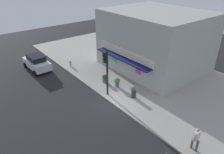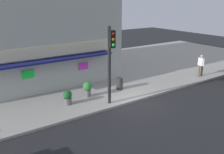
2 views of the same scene
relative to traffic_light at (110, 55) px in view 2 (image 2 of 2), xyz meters
The scene contains 8 objects.
ground_plane 3.40m from the traffic_light, 17.30° to the right, with size 59.86×59.86×0.00m, color #232326.
sidewalk 7.16m from the traffic_light, 77.27° to the left, with size 39.91×13.60×0.14m, color #A39E93.
corner_building 8.62m from the traffic_light, 101.78° to the left, with size 10.80×10.07×6.57m.
traffic_light is the anchor object (origin of this frame).
trash_can 3.58m from the traffic_light, 41.61° to the left, with size 0.45×0.45×0.80m, color #2D2D2D.
pedestrian 9.20m from the traffic_light, ahead, with size 0.54×0.60×1.74m.
potted_plant_by_doorway 3.51m from the traffic_light, 147.42° to the left, with size 0.51×0.51×0.86m.
potted_plant_by_window 2.98m from the traffic_light, 107.32° to the left, with size 0.57×0.57×0.97m.
Camera 2 is at (-9.05, -10.74, 6.08)m, focal length 39.84 mm.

